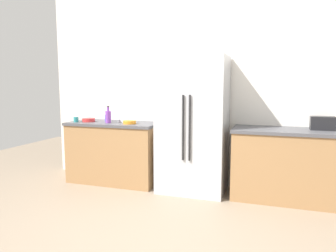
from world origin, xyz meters
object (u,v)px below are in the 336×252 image
(bowl_c, at_px, (124,120))
(refrigerator, at_px, (193,125))
(bowl_a, at_px, (129,122))
(cup_a, at_px, (108,118))
(cup_b, at_px, (76,120))
(toaster, at_px, (323,123))
(bowl_b, at_px, (89,120))
(bottle_a, at_px, (108,116))

(bowl_c, bearing_deg, refrigerator, -6.23)
(refrigerator, relative_size, bowl_c, 10.01)
(bowl_a, bearing_deg, cup_a, 158.42)
(bowl_c, bearing_deg, bowl_a, -47.66)
(cup_a, bearing_deg, bowl_c, 3.23)
(refrigerator, height_order, cup_b, refrigerator)
(bowl_c, bearing_deg, toaster, -0.40)
(toaster, bearing_deg, bowl_a, -176.02)
(refrigerator, distance_m, cup_a, 1.35)
(toaster, distance_m, cup_b, 3.33)
(cup_b, xyz_separation_m, bowl_b, (0.14, 0.11, -0.01))
(bottle_a, relative_size, bowl_a, 1.34)
(bottle_a, relative_size, cup_a, 2.47)
(toaster, bearing_deg, cup_a, 179.94)
(bowl_b, relative_size, bowl_c, 1.03)
(toaster, distance_m, bowl_c, 2.66)
(refrigerator, xyz_separation_m, toaster, (1.58, 0.10, 0.07))
(bowl_b, distance_m, bowl_c, 0.54)
(refrigerator, bearing_deg, bottle_a, -176.51)
(cup_b, distance_m, bowl_b, 0.18)
(cup_b, bearing_deg, bowl_b, 38.02)
(cup_b, relative_size, bowl_a, 0.42)
(bottle_a, height_order, cup_a, bottle_a)
(toaster, bearing_deg, refrigerator, -176.43)
(bottle_a, height_order, bowl_c, bottle_a)
(cup_a, bearing_deg, bowl_a, -21.58)
(bottle_a, xyz_separation_m, bowl_b, (-0.36, 0.06, -0.07))
(refrigerator, height_order, cup_a, refrigerator)
(bottle_a, xyz_separation_m, cup_a, (-0.11, 0.18, -0.04))
(refrigerator, height_order, toaster, refrigerator)
(bowl_a, bearing_deg, cup_b, -176.14)
(refrigerator, height_order, bowl_b, refrigerator)
(cup_a, height_order, cup_b, cup_a)
(refrigerator, xyz_separation_m, bottle_a, (-1.23, -0.08, 0.08))
(cup_a, distance_m, cup_b, 0.46)
(refrigerator, relative_size, toaster, 6.58)
(refrigerator, bearing_deg, bowl_a, -175.30)
(toaster, height_order, bowl_c, toaster)
(toaster, relative_size, cup_b, 3.61)
(cup_a, xyz_separation_m, cup_b, (-0.39, -0.23, -0.01))
(cup_a, xyz_separation_m, bowl_a, (0.44, -0.18, -0.03))
(toaster, xyz_separation_m, bowl_c, (-2.66, 0.02, -0.06))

